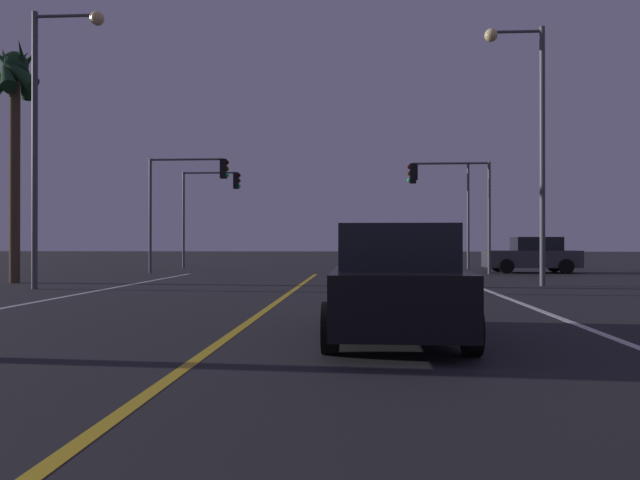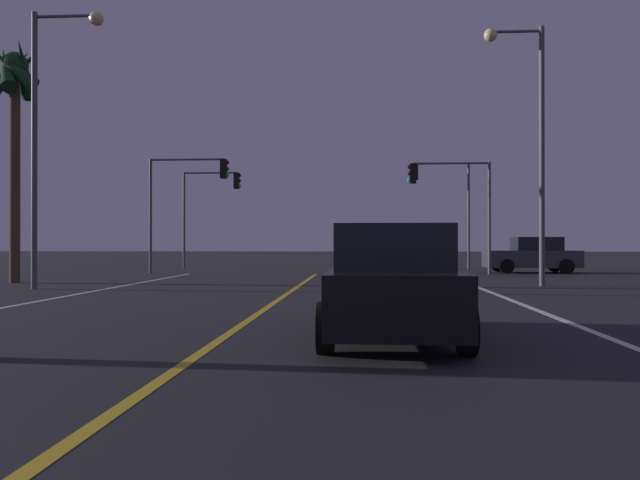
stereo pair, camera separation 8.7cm
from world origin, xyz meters
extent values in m
cube|color=silver|center=(5.82, 11.63, 0.00)|extent=(0.16, 35.27, 0.01)
cube|color=gold|center=(0.00, 11.63, 0.00)|extent=(0.16, 35.27, 0.01)
cylinder|color=black|center=(8.75, 30.32, 0.34)|extent=(0.68, 0.22, 0.68)
cylinder|color=black|center=(8.75, 32.12, 0.34)|extent=(0.68, 0.22, 0.68)
cylinder|color=black|center=(11.45, 30.32, 0.34)|extent=(0.68, 0.22, 0.68)
cylinder|color=black|center=(11.45, 32.12, 0.34)|extent=(0.68, 0.22, 0.68)
cube|color=#38383D|center=(10.10, 31.22, 0.66)|extent=(4.30, 1.80, 0.80)
cube|color=black|center=(10.35, 31.22, 1.38)|extent=(2.10, 1.60, 0.64)
cube|color=red|center=(12.20, 30.62, 0.76)|extent=(0.08, 0.24, 0.16)
cube|color=red|center=(12.20, 31.82, 0.76)|extent=(0.08, 0.24, 0.16)
cylinder|color=black|center=(1.63, 11.92, 0.34)|extent=(0.22, 0.68, 0.68)
cylinder|color=black|center=(3.43, 11.92, 0.34)|extent=(0.22, 0.68, 0.68)
cylinder|color=black|center=(1.63, 9.22, 0.34)|extent=(0.22, 0.68, 0.68)
cylinder|color=black|center=(3.43, 9.22, 0.34)|extent=(0.22, 0.68, 0.68)
cube|color=black|center=(2.53, 10.57, 0.66)|extent=(1.80, 4.30, 0.80)
cube|color=black|center=(2.53, 10.32, 1.38)|extent=(1.60, 2.10, 0.64)
cube|color=red|center=(1.93, 8.47, 0.76)|extent=(0.24, 0.08, 0.16)
cube|color=red|center=(3.13, 8.47, 0.76)|extent=(0.24, 0.08, 0.16)
cylinder|color=#4C4C51|center=(7.86, 29.77, 2.55)|extent=(0.14, 0.14, 5.10)
cylinder|color=#4C4C51|center=(6.13, 29.77, 5.05)|extent=(3.44, 0.10, 0.10)
cube|color=black|center=(4.41, 29.77, 4.60)|extent=(0.28, 0.36, 0.90)
sphere|color=#3A0605|center=(4.25, 29.77, 4.90)|extent=(0.20, 0.20, 0.20)
sphere|color=#3C2706|center=(4.25, 29.77, 4.60)|extent=(0.20, 0.20, 0.20)
sphere|color=#19E059|center=(4.25, 29.77, 4.30)|extent=(0.20, 0.20, 0.20)
cylinder|color=#4C4C51|center=(-7.86, 29.77, 2.69)|extent=(0.14, 0.14, 5.38)
cylinder|color=#4C4C51|center=(-6.11, 29.77, 5.33)|extent=(3.49, 0.10, 0.10)
cube|color=black|center=(-4.37, 29.77, 4.88)|extent=(0.28, 0.36, 0.90)
sphere|color=#3A0605|center=(-4.21, 29.77, 5.18)|extent=(0.20, 0.20, 0.20)
sphere|color=#3C2706|center=(-4.21, 29.77, 4.88)|extent=(0.20, 0.20, 0.20)
sphere|color=#19E059|center=(-4.21, 29.77, 4.58)|extent=(0.20, 0.20, 0.20)
cylinder|color=#4C4C51|center=(7.86, 35.27, 2.90)|extent=(0.14, 0.14, 5.81)
cylinder|color=#4C4C51|center=(6.42, 35.27, 5.76)|extent=(2.87, 0.10, 0.10)
cube|color=black|center=(4.99, 35.27, 5.31)|extent=(0.28, 0.36, 0.90)
sphere|color=#3A0605|center=(4.83, 35.27, 5.61)|extent=(0.20, 0.20, 0.20)
sphere|color=#3C2706|center=(4.83, 35.27, 5.31)|extent=(0.20, 0.20, 0.20)
sphere|color=#19E059|center=(4.83, 35.27, 5.01)|extent=(0.20, 0.20, 0.20)
cylinder|color=#4C4C51|center=(-7.86, 35.27, 2.69)|extent=(0.14, 0.14, 5.38)
cylinder|color=#4C4C51|center=(-6.37, 35.27, 5.33)|extent=(2.97, 0.10, 0.10)
cube|color=black|center=(-4.88, 35.27, 4.88)|extent=(0.28, 0.36, 0.90)
sphere|color=#3A0605|center=(-4.72, 35.27, 5.18)|extent=(0.20, 0.20, 0.20)
sphere|color=#3C2706|center=(-4.72, 35.27, 4.88)|extent=(0.20, 0.20, 0.20)
sphere|color=#19E059|center=(-4.72, 35.27, 4.58)|extent=(0.20, 0.20, 0.20)
cylinder|color=#4C4C51|center=(-8.04, 19.75, 4.29)|extent=(0.18, 0.18, 8.59)
cylinder|color=#4C4C51|center=(-7.06, 19.75, 8.44)|extent=(1.97, 0.10, 0.10)
sphere|color=#F9D88C|center=(-6.07, 19.75, 8.34)|extent=(0.44, 0.44, 0.44)
cylinder|color=#4C4C51|center=(8.04, 22.20, 4.31)|extent=(0.18, 0.18, 8.62)
cylinder|color=#4C4C51|center=(7.21, 22.20, 8.47)|extent=(1.67, 0.10, 0.10)
sphere|color=#F9D88C|center=(6.37, 22.20, 8.37)|extent=(0.44, 0.44, 0.44)
cylinder|color=#473826|center=(-10.28, 22.53, 3.78)|extent=(0.36, 0.36, 7.55)
sphere|color=#19381E|center=(-10.28, 22.53, 7.80)|extent=(0.90, 0.90, 0.90)
cone|color=#19381E|center=(-10.00, 22.62, 7.65)|extent=(1.12, 2.11, 2.02)
cone|color=#19381E|center=(-10.24, 22.83, 7.65)|extent=(1.72, 0.79, 1.72)
cone|color=#19381E|center=(-10.52, 22.71, 7.65)|extent=(1.46, 1.67, 1.93)
cone|color=#19381E|center=(-10.51, 22.33, 7.65)|extent=(1.46, 1.55, 1.90)
cone|color=#19381E|center=(-10.27, 22.23, 7.65)|extent=(2.01, 0.63, 1.78)
camera|label=1|loc=(2.02, 1.22, 1.45)|focal=34.82mm
camera|label=2|loc=(2.10, 1.22, 1.45)|focal=34.82mm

